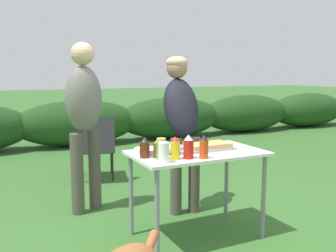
% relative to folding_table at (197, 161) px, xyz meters
% --- Properties ---
extents(ground_plane, '(60.00, 60.00, 0.00)m').
position_rel_folding_table_xyz_m(ground_plane, '(0.00, 0.00, -0.66)').
color(ground_plane, '#336028').
extents(shrub_hedge, '(14.40, 0.90, 0.87)m').
position_rel_folding_table_xyz_m(shrub_hedge, '(0.00, 4.52, -0.23)').
color(shrub_hedge, '#1E4219').
rests_on(shrub_hedge, ground).
extents(folding_table, '(1.10, 0.64, 0.74)m').
position_rel_folding_table_xyz_m(folding_table, '(0.00, 0.00, 0.00)').
color(folding_table, white).
rests_on(folding_table, ground).
extents(food_tray, '(0.43, 0.23, 0.06)m').
position_rel_folding_table_xyz_m(food_tray, '(0.12, 0.03, 0.10)').
color(food_tray, '#9E9EA3').
rests_on(food_tray, folding_table).
extents(plate_stack, '(0.21, 0.21, 0.04)m').
position_rel_folding_table_xyz_m(plate_stack, '(-0.40, 0.12, 0.10)').
color(plate_stack, white).
rests_on(plate_stack, folding_table).
extents(mixing_bowl, '(0.18, 0.18, 0.09)m').
position_rel_folding_table_xyz_m(mixing_bowl, '(-0.22, 0.03, 0.12)').
color(mixing_bowl, '#99B2CC').
rests_on(mixing_bowl, folding_table).
extents(paper_cup_stack, '(0.08, 0.08, 0.15)m').
position_rel_folding_table_xyz_m(paper_cup_stack, '(-0.41, -0.23, 0.15)').
color(paper_cup_stack, white).
rests_on(paper_cup_stack, folding_table).
extents(mustard_bottle, '(0.07, 0.07, 0.18)m').
position_rel_folding_table_xyz_m(mustard_bottle, '(-0.29, -0.17, 0.16)').
color(mustard_bottle, yellow).
rests_on(mustard_bottle, folding_table).
extents(hot_sauce_bottle, '(0.07, 0.07, 0.18)m').
position_rel_folding_table_xyz_m(hot_sauce_bottle, '(-0.08, -0.24, 0.16)').
color(hot_sauce_bottle, '#CC4214').
rests_on(hot_sauce_bottle, folding_table).
extents(ketchup_bottle, '(0.08, 0.08, 0.18)m').
position_rel_folding_table_xyz_m(ketchup_bottle, '(-0.19, -0.19, 0.16)').
color(ketchup_bottle, red).
rests_on(ketchup_bottle, folding_table).
extents(relish_jar, '(0.07, 0.07, 0.17)m').
position_rel_folding_table_xyz_m(relish_jar, '(-0.39, -0.14, 0.16)').
color(relish_jar, olive).
rests_on(relish_jar, folding_table).
extents(bbq_sauce_bottle, '(0.08, 0.08, 0.16)m').
position_rel_folding_table_xyz_m(bbq_sauce_bottle, '(-0.48, -0.01, 0.15)').
color(bbq_sauce_bottle, '#562314').
rests_on(bbq_sauce_bottle, folding_table).
extents(beer_bottle, '(0.07, 0.07, 0.15)m').
position_rel_folding_table_xyz_m(beer_bottle, '(-0.38, -0.06, 0.15)').
color(beer_bottle, brown).
rests_on(beer_bottle, folding_table).
extents(standing_person_in_navy_coat, '(0.40, 0.50, 1.56)m').
position_rel_folding_table_xyz_m(standing_person_in_navy_coat, '(0.18, 0.63, 0.31)').
color(standing_person_in_navy_coat, '#4C473D').
rests_on(standing_person_in_navy_coat, ground).
extents(standing_person_with_beanie, '(0.47, 0.41, 1.68)m').
position_rel_folding_table_xyz_m(standing_person_with_beanie, '(-0.69, 1.01, 0.35)').
color(standing_person_with_beanie, '#4C473D').
rests_on(standing_person_with_beanie, ground).
extents(camp_chair_green_behind_table, '(0.60, 0.69, 0.83)m').
position_rel_folding_table_xyz_m(camp_chair_green_behind_table, '(-0.31, 2.04, -0.20)').
color(camp_chair_green_behind_table, '#232328').
rests_on(camp_chair_green_behind_table, ground).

